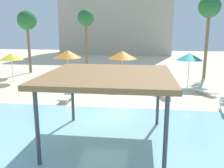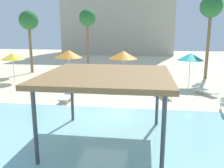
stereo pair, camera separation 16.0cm
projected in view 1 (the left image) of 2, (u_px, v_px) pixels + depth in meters
name	position (u px, v px, depth m)	size (l,w,h in m)	color
ground_plane	(103.00, 117.00, 12.51)	(80.00, 80.00, 0.00)	beige
shade_pavilion	(108.00, 77.00, 9.24)	(4.74, 4.74, 2.78)	#42474C
beach_umbrella_teal_3	(190.00, 57.00, 18.73)	(1.98, 1.98, 2.61)	silver
beach_umbrella_orange_4	(123.00, 55.00, 18.91)	(2.21, 2.21, 2.76)	silver
beach_umbrella_yellow_5	(11.00, 57.00, 20.31)	(1.94, 1.94, 2.44)	silver
beach_umbrella_orange_7	(68.00, 54.00, 19.77)	(2.22, 2.22, 2.74)	silver
lounge_chair_0	(155.00, 82.00, 19.41)	(1.44, 1.95, 0.74)	white
lounge_chair_1	(162.00, 91.00, 16.38)	(1.11, 1.99, 0.74)	white
lounge_chair_2	(68.00, 95.00, 15.50)	(0.60, 1.90, 0.74)	white
lounge_chair_5	(203.00, 89.00, 16.97)	(1.58, 1.90, 0.74)	white
palm_tree_0	(209.00, 9.00, 21.12)	(1.90, 1.90, 7.24)	brown
palm_tree_2	(86.00, 19.00, 27.80)	(1.90, 1.90, 6.62)	brown
palm_tree_3	(27.00, 22.00, 24.20)	(1.90, 1.90, 6.21)	brown
hotel_block_0	(118.00, 12.00, 45.47)	(19.14, 11.37, 14.95)	#B2A893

